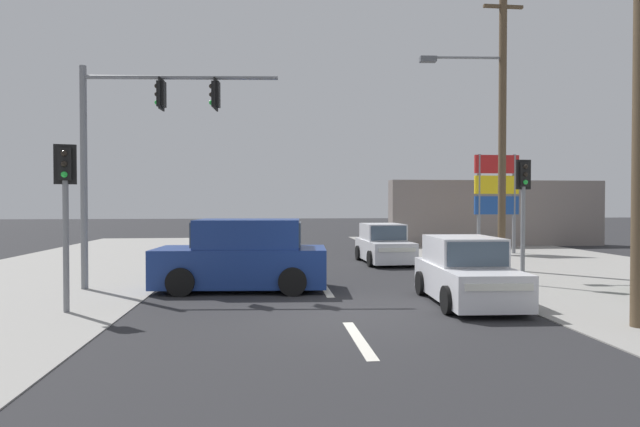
% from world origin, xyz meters
% --- Properties ---
extents(ground_plane, '(140.00, 140.00, 0.00)m').
position_xyz_m(ground_plane, '(0.00, 0.00, 0.00)').
color(ground_plane, '#28282B').
extents(lane_dash_near, '(0.20, 2.40, 0.01)m').
position_xyz_m(lane_dash_near, '(0.00, -2.00, 0.00)').
color(lane_dash_near, silver).
rests_on(lane_dash_near, ground).
extents(lane_dash_mid, '(0.20, 2.40, 0.01)m').
position_xyz_m(lane_dash_mid, '(0.00, 3.00, 0.00)').
color(lane_dash_mid, silver).
rests_on(lane_dash_mid, ground).
extents(lane_dash_far, '(0.20, 2.40, 0.01)m').
position_xyz_m(lane_dash_far, '(0.00, 8.00, 0.00)').
color(lane_dash_far, silver).
rests_on(lane_dash_far, ground).
extents(kerb_left_verge, '(8.00, 40.00, 0.02)m').
position_xyz_m(kerb_left_verge, '(-8.50, 4.00, 0.01)').
color(kerb_left_verge, gray).
rests_on(kerb_left_verge, ground).
extents(utility_pole_foreground_right, '(3.78, 0.41, 8.67)m').
position_xyz_m(utility_pole_foreground_right, '(5.14, -1.78, 4.69)').
color(utility_pole_foreground_right, brown).
rests_on(utility_pole_foreground_right, ground).
extents(utility_pole_midground_right, '(3.78, 0.48, 10.21)m').
position_xyz_m(utility_pole_midground_right, '(6.39, 6.22, 5.47)').
color(utility_pole_midground_right, brown).
rests_on(utility_pole_midground_right, ground).
extents(traffic_signal_mast, '(5.28, 0.60, 6.00)m').
position_xyz_m(traffic_signal_mast, '(-5.16, 3.51, 4.15)').
color(traffic_signal_mast, slate).
rests_on(traffic_signal_mast, ground).
extents(pedestal_signal_right_kerb, '(0.44, 0.29, 3.56)m').
position_xyz_m(pedestal_signal_right_kerb, '(5.65, 3.12, 2.42)').
color(pedestal_signal_right_kerb, slate).
rests_on(pedestal_signal_right_kerb, ground).
extents(pedestal_signal_left_kerb, '(0.44, 0.31, 3.56)m').
position_xyz_m(pedestal_signal_left_kerb, '(-5.78, 0.64, 2.42)').
color(pedestal_signal_left_kerb, slate).
rests_on(pedestal_signal_left_kerb, ground).
extents(shopping_plaza_sign, '(2.10, 0.16, 4.60)m').
position_xyz_m(shopping_plaza_sign, '(8.95, 11.75, 2.98)').
color(shopping_plaza_sign, slate).
rests_on(shopping_plaza_sign, ground).
extents(shopfront_wall_far, '(12.00, 1.00, 3.60)m').
position_xyz_m(shopfront_wall_far, '(11.00, 16.00, 1.80)').
color(shopfront_wall_far, gray).
rests_on(shopfront_wall_far, ground).
extents(hatchback_kerbside_parked, '(1.84, 3.67, 1.53)m').
position_xyz_m(hatchback_kerbside_parked, '(2.97, 8.84, 0.70)').
color(hatchback_kerbside_parked, silver).
rests_on(hatchback_kerbside_parked, ground).
extents(hatchback_oncoming_mid, '(1.93, 3.72, 1.53)m').
position_xyz_m(hatchback_oncoming_mid, '(3.06, 0.86, 0.70)').
color(hatchback_oncoming_mid, silver).
rests_on(hatchback_oncoming_mid, ground).
extents(suv_receding_far, '(4.65, 2.30, 1.90)m').
position_xyz_m(suv_receding_far, '(-2.20, 3.14, 0.88)').
color(suv_receding_far, navy).
rests_on(suv_receding_far, ground).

